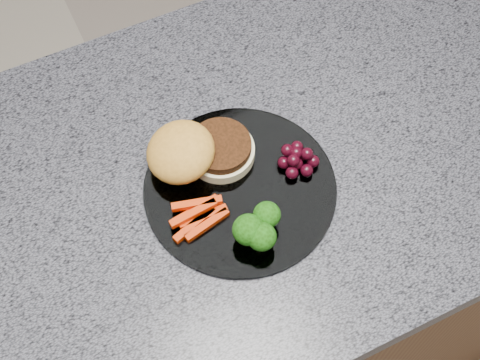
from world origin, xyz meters
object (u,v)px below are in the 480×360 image
(island_cabinet, at_px, (228,290))
(plate, at_px, (240,188))
(burger, at_px, (195,153))
(grape_bunch, at_px, (297,158))

(island_cabinet, height_order, plate, plate)
(plate, xyz_separation_m, burger, (-0.04, 0.06, 0.02))
(plate, relative_size, burger, 1.75)
(island_cabinet, bearing_deg, plate, -75.64)
(island_cabinet, distance_m, burger, 0.50)
(island_cabinet, distance_m, grape_bunch, 0.50)
(burger, height_order, grape_bunch, burger)
(grape_bunch, bearing_deg, plate, 179.56)
(plate, xyz_separation_m, grape_bunch, (0.09, -0.00, 0.02))
(island_cabinet, height_order, burger, burger)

